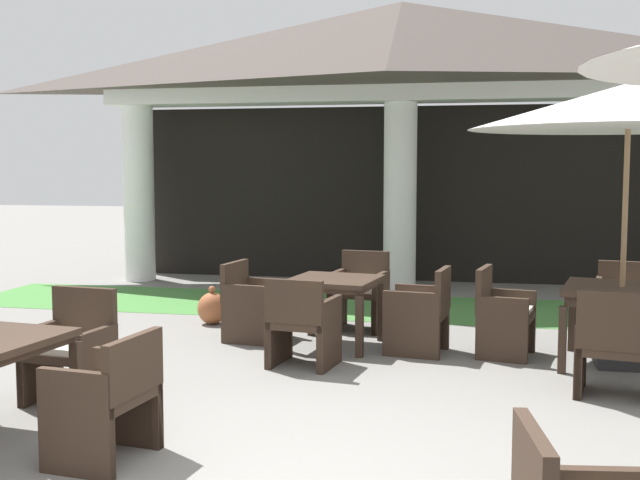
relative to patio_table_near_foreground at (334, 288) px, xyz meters
The scene contains 15 objects.
background_pavilion 4.97m from the patio_table_near_foreground, 86.37° to the left, with size 9.70×2.78×4.30m.
lawn_strip 2.43m from the patio_table_near_foreground, 83.57° to the left, with size 11.50×2.03×0.01m, color #47843D.
patio_table_near_foreground is the anchor object (origin of this frame).
patio_chair_near_foreground_west 0.94m from the patio_table_near_foreground, behind, with size 0.66×0.68×0.84m.
patio_chair_near_foreground_south 0.94m from the patio_table_near_foreground, 98.36° to the right, with size 0.65×0.63×0.85m.
patio_chair_near_foreground_east 0.94m from the patio_table_near_foreground, ahead, with size 0.64×0.62×0.86m.
patio_chair_near_foreground_north 0.93m from the patio_table_near_foreground, 81.64° to the left, with size 0.66×0.65×0.88m.
patio_chair_mid_left_east 3.58m from the patio_table_near_foreground, 103.19° to the right, with size 0.59×0.69×0.82m.
patio_chair_mid_left_north 2.90m from the patio_table_near_foreground, 125.60° to the right, with size 0.66×0.58×0.89m.
patio_table_mid_right 2.80m from the patio_table_near_foreground, ahead, with size 1.20×1.20×0.75m.
patio_umbrella_mid_right 3.32m from the patio_table_near_foreground, ahead, with size 2.90×2.90×2.68m.
patio_chair_mid_right_west 1.72m from the patio_table_near_foreground, ahead, with size 0.60×0.66×0.87m.
patio_chair_mid_right_south 2.92m from the patio_table_near_foreground, 28.15° to the right, with size 0.70×0.62×0.89m.
patio_chair_mid_right_north 3.09m from the patio_table_near_foreground, 14.47° to the left, with size 0.68×0.61×0.85m.
terracotta_urn 1.87m from the patio_table_near_foreground, 152.86° to the left, with size 0.35×0.35×0.46m.
Camera 1 is at (1.22, -4.04, 1.88)m, focal length 44.77 mm.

